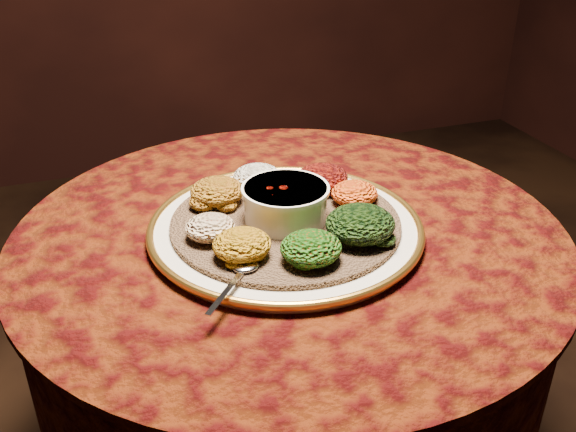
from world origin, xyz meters
name	(u,v)px	position (x,y,z in m)	size (l,w,h in m)	color
table	(289,311)	(0.00, 0.00, 0.55)	(0.96, 0.96, 0.73)	black
platter	(286,228)	(-0.01, -0.02, 0.75)	(0.52, 0.52, 0.02)	beige
injera	(286,222)	(-0.01, -0.02, 0.76)	(0.39, 0.39, 0.01)	#866143
stew_bowl	(285,201)	(-0.01, -0.02, 0.80)	(0.15, 0.15, 0.06)	white
spoon	(243,271)	(-0.13, -0.15, 0.77)	(0.10, 0.11, 0.01)	silver
portion_ayib	(257,177)	(-0.02, 0.12, 0.78)	(0.09, 0.09, 0.04)	white
portion_kitfo	(322,178)	(0.09, 0.07, 0.79)	(0.10, 0.09, 0.05)	black
portion_tikil	(354,193)	(0.12, 0.00, 0.78)	(0.08, 0.08, 0.04)	#BF8C0F
portion_gomen	(360,224)	(0.08, -0.12, 0.79)	(0.11, 0.11, 0.05)	black
portion_mixveg	(311,248)	(-0.02, -0.15, 0.78)	(0.09, 0.09, 0.05)	#AA360B
portion_kik	(242,245)	(-0.11, -0.11, 0.78)	(0.09, 0.09, 0.04)	#AE700F
portion_timatim	(210,228)	(-0.15, -0.04, 0.78)	(0.08, 0.08, 0.04)	maroon
portion_shiro	(217,191)	(-0.11, 0.08, 0.79)	(0.10, 0.09, 0.05)	#8A4D10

